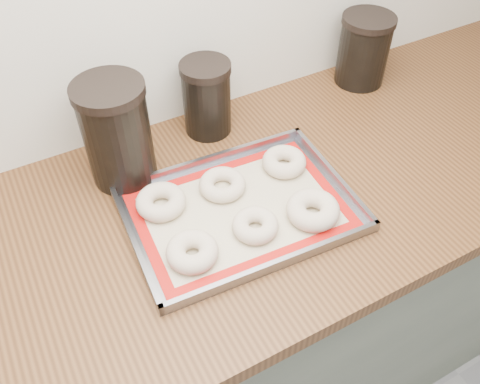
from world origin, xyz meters
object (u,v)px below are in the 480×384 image
canister_left (117,133)px  bagel_back_mid (222,185)px  bagel_front_left (192,252)px  baking_tray (240,210)px  bagel_front_right (313,210)px  bagel_front_mid (255,225)px  bagel_back_right (284,162)px  canister_right (364,50)px  canister_mid (207,98)px  bagel_back_left (161,202)px

canister_left → bagel_back_mid: bearing=-42.1°
bagel_front_left → bagel_back_mid: 0.19m
baking_tray → bagel_front_right: 0.15m
bagel_front_left → baking_tray: bearing=25.0°
bagel_front_mid → bagel_back_mid: 0.13m
bagel_front_right → bagel_back_right: size_ratio=1.11×
bagel_back_mid → canister_right: (0.52, 0.20, 0.07)m
baking_tray → canister_mid: canister_mid is taller
canister_left → bagel_front_left: bearing=-83.4°
bagel_front_right → bagel_back_right: bearing=80.0°
bagel_back_right → canister_left: 0.37m
bagel_front_left → bagel_back_mid: size_ratio=1.00×
bagel_back_mid → bagel_back_right: 0.15m
bagel_front_right → canister_left: size_ratio=0.46×
baking_tray → bagel_back_mid: bearing=93.5°
bagel_back_left → bagel_back_right: size_ratio=1.05×
bagel_back_right → canister_left: size_ratio=0.42×
baking_tray → bagel_back_right: 0.16m
bagel_back_left → canister_right: bearing=16.0°
bagel_back_mid → canister_mid: 0.23m
bagel_back_mid → bagel_back_right: bagel_back_right is taller
baking_tray → canister_right: size_ratio=2.59×
baking_tray → bagel_back_mid: (-0.00, 0.07, 0.01)m
bagel_back_right → canister_left: (-0.32, 0.15, 0.10)m
bagel_front_mid → bagel_back_left: size_ratio=0.89×
baking_tray → bagel_front_mid: (0.00, -0.06, 0.01)m
bagel_front_left → canister_right: bearing=27.3°
bagel_front_right → bagel_back_mid: (-0.13, 0.16, -0.00)m
bagel_front_mid → canister_right: 0.62m
bagel_back_right → canister_mid: (-0.09, 0.21, 0.07)m
baking_tray → bagel_front_left: bearing=-155.0°
baking_tray → bagel_front_right: bagel_front_right is taller
bagel_back_left → bagel_front_right: bearing=-33.1°
bagel_front_right → bagel_back_right: 0.16m
baking_tray → canister_right: bearing=27.9°
bagel_front_left → canister_mid: size_ratio=0.55×
baking_tray → bagel_front_left: (-0.14, -0.06, 0.02)m
bagel_back_left → bagel_front_left: bearing=-89.1°
baking_tray → canister_mid: size_ratio=2.65×
bagel_front_left → canister_right: 0.74m
bagel_front_mid → bagel_front_right: (0.12, -0.02, 0.00)m
bagel_back_right → bagel_back_left: bearing=176.5°
bagel_front_left → bagel_front_mid: bearing=0.6°
baking_tray → bagel_back_left: bagel_back_left is taller
bagel_back_left → canister_left: canister_left is taller
bagel_front_right → bagel_back_left: (-0.26, 0.17, -0.00)m
bagel_back_left → baking_tray: bearing=-31.5°
bagel_front_mid → bagel_front_right: bearing=-10.5°
bagel_front_left → bagel_front_right: bearing=-4.7°
bagel_back_mid → canister_left: size_ratio=0.42×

